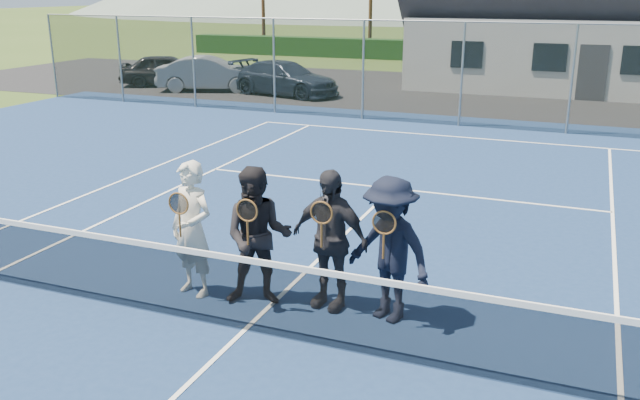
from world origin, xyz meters
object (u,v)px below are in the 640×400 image
(car_c, at_px, (285,78))
(player_a, at_px, (192,229))
(car_a, at_px, (167,70))
(player_d, at_px, (390,250))
(tennis_net, at_px, (243,291))
(car_b, at_px, (210,74))
(player_b, at_px, (258,237))
(player_c, at_px, (329,239))

(car_c, relative_size, player_a, 2.44)
(car_a, height_order, player_d, player_d)
(player_a, bearing_deg, car_c, 110.69)
(tennis_net, xyz_separation_m, player_d, (1.48, 0.94, 0.38))
(car_b, bearing_deg, player_b, -168.15)
(car_b, height_order, tennis_net, car_b)
(tennis_net, height_order, player_a, player_a)
(player_a, height_order, player_d, same)
(car_b, xyz_separation_m, player_b, (10.35, -16.32, 0.25))
(player_a, relative_size, player_b, 1.00)
(tennis_net, bearing_deg, car_b, 121.65)
(car_a, bearing_deg, tennis_net, -168.71)
(car_c, distance_m, player_b, 17.93)
(car_c, distance_m, player_a, 17.65)
(car_a, xyz_separation_m, car_c, (5.62, -0.53, -0.02))
(car_a, height_order, player_a, player_a)
(car_b, relative_size, player_c, 2.27)
(player_d, bearing_deg, tennis_net, -147.56)
(car_c, height_order, player_a, player_a)
(car_a, distance_m, player_c, 21.57)
(car_b, relative_size, player_d, 2.27)
(car_b, xyz_separation_m, player_d, (12.01, -16.13, 0.25))
(player_a, bearing_deg, player_b, 4.32)
(car_c, relative_size, player_d, 2.44)
(car_c, relative_size, player_c, 2.44)
(car_a, bearing_deg, player_b, -167.89)
(car_b, height_order, player_d, player_d)
(tennis_net, xyz_separation_m, player_b, (-0.18, 0.76, 0.38))
(car_b, height_order, player_c, player_c)
(player_a, bearing_deg, player_d, 5.67)
(car_a, height_order, player_b, player_b)
(car_c, height_order, player_c, player_c)
(car_b, distance_m, tennis_net, 20.06)
(car_b, bearing_deg, player_c, -165.63)
(player_b, bearing_deg, car_c, 113.51)
(tennis_net, relative_size, player_d, 6.49)
(car_b, relative_size, player_b, 2.27)
(tennis_net, distance_m, player_d, 1.80)
(car_a, relative_size, car_b, 0.94)
(player_b, xyz_separation_m, player_c, (0.86, 0.25, 0.00))
(car_b, distance_m, car_c, 3.20)
(car_a, distance_m, player_d, 22.13)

